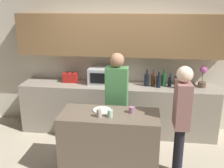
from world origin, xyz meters
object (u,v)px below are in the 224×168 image
Objects in this scene: bottle_5 at (177,82)px; person_center at (117,95)px; bottle_0 at (147,80)px; bottle_2 at (158,81)px; person_left at (181,114)px; plate_on_island at (102,110)px; bottle_1 at (153,80)px; bottle_3 at (164,80)px; cup_2 at (132,110)px; bottle_4 at (170,81)px; microwave at (103,76)px; bottle_6 at (183,84)px; cup_1 at (110,114)px; toaster at (70,77)px; cup_0 at (99,113)px; potted_plant at (203,77)px; bottle_7 at (187,81)px.

person_center reaches higher than bottle_5.
bottle_0 is 0.22m from bottle_2.
bottle_0 is 0.19× the size of person_left.
plate_on_island is 0.50m from person_center.
bottle_3 is at bearing 4.28° from bottle_1.
bottle_4 is at bearing 64.52° from cup_2.
microwave reaches higher than bottle_6.
plate_on_island is at bearing 125.39° from cup_1.
toaster is at bearing 52.78° from person_left.
bottle_2 is 0.18× the size of person_left.
cup_0 is at bearing -155.52° from cup_2.
bottle_4 is (0.30, 0.02, -0.02)m from bottle_1.
potted_plant is 2.08m from cup_1.
cup_1 is (-0.47, -1.43, -0.07)m from bottle_0.
bottle_3 is 1.38m from cup_2.
person_left is 1.07m from person_center.
person_center reaches higher than toaster.
bottle_0 is 1.26m from cup_2.
bottle_3 reaches higher than bottle_2.
bottle_7 is at bearing 1.97° from bottle_1.
bottle_6 reaches higher than cup_2.
plate_on_island is (-1.60, -1.28, -0.19)m from potted_plant.
cup_0 is at bearing -120.85° from bottle_2.
bottle_2 is at bearing -130.36° from person_center.
cup_1 is (0.97, -1.48, -0.04)m from toaster.
bottle_7 is (0.09, 0.12, 0.03)m from bottle_6.
bottle_2 reaches higher than bottle_6.
cup_2 is at bearing 84.65° from person_left.
microwave is at bearing 179.64° from bottle_7.
potted_plant is at bearing 13.92° from bottle_5.
microwave is at bearing 176.10° from bottle_0.
potted_plant is at bearing -23.19° from person_left.
microwave is 1.31m from plate_on_island.
cup_0 is (-1.25, -1.37, -0.03)m from bottle_6.
potted_plant reaches higher than cup_2.
bottle_4 is at bearing -0.43° from toaster.
bottle_1 is 2.94× the size of cup_1.
potted_plant is at bearing 0.05° from microwave.
cup_0 is at bearing -82.62° from microwave.
bottle_5 is 2.70× the size of cup_0.
bottle_0 reaches higher than microwave.
toaster is 1.53m from plate_on_island.
bottle_4 reaches higher than bottle_6.
bottle_0 is at bearing -168.08° from bottle_1.
bottle_3 is at bearing 156.54° from bottle_5.
plate_on_island is (-1.03, -1.27, -0.08)m from bottle_4.
cup_0 is at bearing -113.19° from bottle_0.
cup_0 is at bearing -129.56° from bottle_5.
bottle_7 is (-0.27, -0.01, -0.09)m from potted_plant.
cup_2 is 0.05× the size of person_left.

